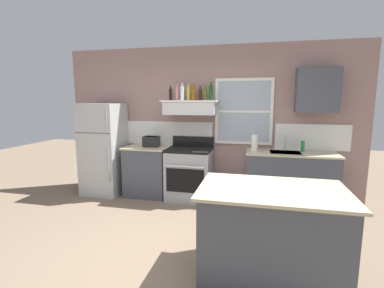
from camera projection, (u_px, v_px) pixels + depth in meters
name	position (u px, v px, depth m)	size (l,w,h in m)	color
ground_plane	(172.00, 256.00, 3.15)	(16.00, 16.00, 0.00)	#7A6651
back_wall	(209.00, 122.00, 5.07)	(5.40, 0.11, 2.70)	gray
refrigerator	(104.00, 149.00, 5.21)	(0.70, 0.72, 1.69)	#B7BABC
counter_left_of_stove	(148.00, 171.00, 5.14)	(0.79, 0.63, 0.91)	#474C56
toaster	(151.00, 141.00, 5.05)	(0.30, 0.20, 0.19)	black
stove_range	(189.00, 173.00, 4.92)	(0.76, 0.69, 1.09)	#9EA0A5
range_hood_shelf	(191.00, 107.00, 4.84)	(0.96, 0.52, 0.24)	silver
bottle_balsamic_dark	(171.00, 94.00, 4.87)	(0.06, 0.06, 0.24)	black
bottle_rose_pink	(177.00, 93.00, 4.90)	(0.07, 0.07, 0.28)	#C67F84
bottle_clear_tall	(182.00, 93.00, 4.80)	(0.06, 0.06, 0.30)	silver
bottle_champagne_gold_foil	(189.00, 93.00, 4.86)	(0.08, 0.08, 0.30)	#B29333
bottle_amber_wine	(194.00, 93.00, 4.78)	(0.07, 0.07, 0.28)	brown
bottle_brown_stout	(200.00, 94.00, 4.82)	(0.06, 0.06, 0.24)	#381E0F
bottle_olive_oil_square	(205.00, 94.00, 4.79)	(0.06, 0.06, 0.25)	#4C601E
bottle_dark_green_wine	(211.00, 92.00, 4.68)	(0.07, 0.07, 0.31)	#143819
counter_right_with_sink	(290.00, 179.00, 4.58)	(1.43, 0.63, 0.91)	#474C56
sink_faucet	(285.00, 141.00, 4.60)	(0.03, 0.17, 0.28)	silver
paper_towel_roll	(255.00, 143.00, 4.62)	(0.11, 0.11, 0.27)	white
dish_soap_bottle	(303.00, 146.00, 4.55)	(0.06, 0.06, 0.18)	#268C3F
kitchen_island	(270.00, 233.00, 2.73)	(1.40, 0.90, 0.91)	#474C56
upper_cabinet_right	(317.00, 90.00, 4.41)	(0.64, 0.32, 0.70)	#474C56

